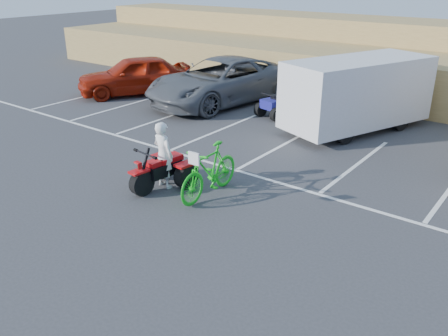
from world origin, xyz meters
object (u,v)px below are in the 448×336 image
Objects in this scene: rider at (163,155)px; quad_atv_blue at (277,116)px; green_dirt_bike at (209,171)px; grey_pickup at (220,81)px; cargo_trailer at (357,92)px; quad_atv_green at (288,113)px; red_car at (135,75)px; red_trike_atv at (161,188)px.

rider is 7.75m from quad_atv_blue.
quad_atv_blue is (-2.36, 7.33, -0.70)m from green_dirt_bike.
grey_pickup reaches higher than quad_atv_blue.
grey_pickup is 1.16× the size of cargo_trailer.
quad_atv_green is at bearing 14.38° from grey_pickup.
red_car reaches higher than green_dirt_bike.
green_dirt_bike is at bearing -44.84° from grey_pickup.
quad_atv_green is at bearing 43.46° from red_car.
rider is at bearing 90.00° from red_trike_atv.
quad_atv_green is (-0.87, 8.24, -0.92)m from rider.
red_trike_atv is 8.40m from cargo_trailer.
grey_pickup is 4.36m from red_car.
grey_pickup is 5.15× the size of quad_atv_green.
green_dirt_bike is 1.71× the size of quad_atv_green.
cargo_trailer is (2.14, 7.85, 0.49)m from rider.
green_dirt_bike is at bearing -1.31° from red_car.
rider is 0.26× the size of grey_pickup.
red_car is (-8.36, 6.92, 0.90)m from red_trike_atv.
green_dirt_bike is at bearing -57.11° from quad_atv_blue.
quad_atv_blue is at bearing -75.66° from rider.
red_trike_atv reaches higher than quad_atv_blue.
quad_atv_blue is at bearing 106.26° from green_dirt_bike.
green_dirt_bike is at bearing -74.74° from cargo_trailer.
red_car is 3.89× the size of quad_atv_green.
green_dirt_bike reaches higher than quad_atv_green.
green_dirt_bike is 8.28m from quad_atv_green.
rider is 1.36× the size of quad_atv_green.
red_trike_atv is 0.26× the size of grey_pickup.
grey_pickup is at bearing 48.08° from red_car.
grey_pickup reaches higher than quad_atv_green.
green_dirt_bike is 9.44m from grey_pickup.
cargo_trailer is (2.16, 8.00, 1.41)m from red_trike_atv.
cargo_trailer is 3.92× the size of quad_atv_blue.
red_trike_atv is 0.93m from rider.
grey_pickup is at bearing 124.19° from green_dirt_bike.
cargo_trailer is at bearing 19.09° from quad_atv_blue.
quad_atv_blue is (3.16, -0.33, -0.97)m from grey_pickup.
red_car reaches higher than quad_atv_blue.
cargo_trailer reaches higher than green_dirt_bike.
cargo_trailer reaches higher than red_car.
cargo_trailer reaches higher than red_trike_atv.
quad_atv_blue is (-3.16, -0.22, -1.41)m from cargo_trailer.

